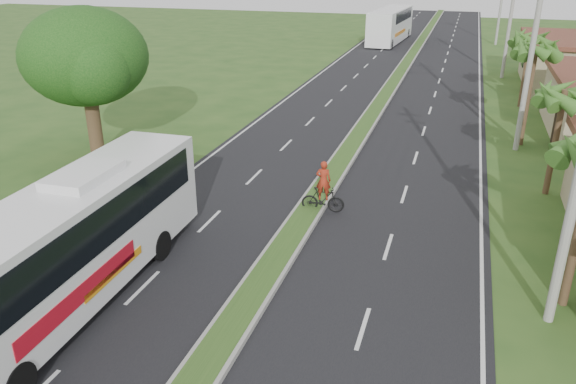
% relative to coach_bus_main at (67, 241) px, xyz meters
% --- Properties ---
extents(ground, '(180.00, 180.00, 0.00)m').
position_rel_coach_bus_main_xyz_m(ground, '(4.91, 1.32, -2.12)').
color(ground, '#2A4C1C').
rests_on(ground, ground).
extents(road_asphalt, '(14.00, 160.00, 0.02)m').
position_rel_coach_bus_main_xyz_m(road_asphalt, '(4.91, 21.32, -2.11)').
color(road_asphalt, black).
rests_on(road_asphalt, ground).
extents(median_strip, '(1.20, 160.00, 0.18)m').
position_rel_coach_bus_main_xyz_m(median_strip, '(4.91, 21.32, -2.02)').
color(median_strip, gray).
rests_on(median_strip, ground).
extents(lane_edge_left, '(0.12, 160.00, 0.01)m').
position_rel_coach_bus_main_xyz_m(lane_edge_left, '(-1.79, 21.32, -2.12)').
color(lane_edge_left, silver).
rests_on(lane_edge_left, ground).
extents(lane_edge_right, '(0.12, 160.00, 0.01)m').
position_rel_coach_bus_main_xyz_m(lane_edge_right, '(11.61, 21.32, -2.12)').
color(lane_edge_right, silver).
rests_on(lane_edge_right, ground).
extents(palm_verge_b, '(2.40, 2.40, 5.05)m').
position_rel_coach_bus_main_xyz_m(palm_verge_b, '(14.31, 13.32, 2.24)').
color(palm_verge_b, '#473321').
rests_on(palm_verge_b, ground).
extents(palm_verge_c, '(2.40, 2.40, 5.85)m').
position_rel_coach_bus_main_xyz_m(palm_verge_c, '(13.71, 20.32, 3.00)').
color(palm_verge_c, '#473321').
rests_on(palm_verge_c, ground).
extents(palm_verge_d, '(2.40, 2.40, 5.25)m').
position_rel_coach_bus_main_xyz_m(palm_verge_d, '(14.21, 29.32, 2.43)').
color(palm_verge_d, '#473321').
rests_on(palm_verge_d, ground).
extents(shade_tree, '(6.30, 6.00, 7.54)m').
position_rel_coach_bus_main_xyz_m(shade_tree, '(-7.20, 11.34, 2.91)').
color(shade_tree, '#473321').
rests_on(shade_tree, ground).
extents(utility_pole_b, '(3.20, 0.28, 12.00)m').
position_rel_coach_bus_main_xyz_m(utility_pole_b, '(13.38, 19.32, 4.14)').
color(utility_pole_b, gray).
rests_on(utility_pole_b, ground).
extents(utility_pole_c, '(1.60, 0.28, 11.00)m').
position_rel_coach_bus_main_xyz_m(utility_pole_c, '(13.41, 39.32, 3.55)').
color(utility_pole_c, gray).
rests_on(utility_pole_c, ground).
extents(coach_bus_main, '(2.77, 11.99, 3.86)m').
position_rel_coach_bus_main_xyz_m(coach_bus_main, '(0.00, 0.00, 0.00)').
color(coach_bus_main, white).
rests_on(coach_bus_main, ground).
extents(coach_bus_far, '(3.72, 13.26, 3.81)m').
position_rel_coach_bus_main_xyz_m(coach_bus_far, '(1.32, 57.85, 0.04)').
color(coach_bus_far, white).
rests_on(coach_bus_far, ground).
extents(motorcyclist, '(1.79, 0.70, 2.19)m').
position_rel_coach_bus_main_xyz_m(motorcyclist, '(5.43, 8.55, -1.34)').
color(motorcyclist, black).
rests_on(motorcyclist, ground).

